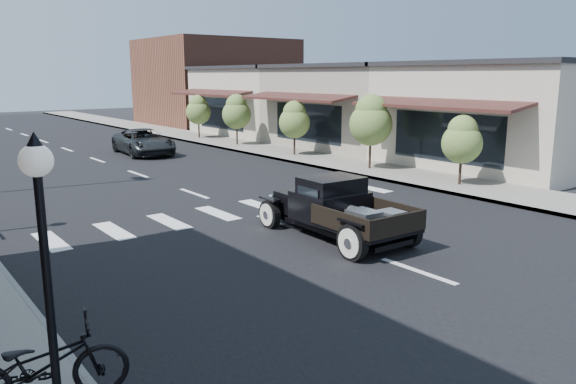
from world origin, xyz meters
TOP-DOWN VIEW (x-y plane):
  - ground at (0.00, 0.00)m, footprint 120.00×120.00m
  - road at (0.00, 15.00)m, footprint 14.00×80.00m
  - road_markings at (0.00, 10.00)m, footprint 12.00×60.00m
  - sidewalk_right at (8.50, 15.00)m, footprint 3.00×80.00m
  - storefront_near at (15.00, 4.00)m, footprint 10.00×9.00m
  - storefront_mid at (15.00, 13.00)m, footprint 10.00×9.00m
  - storefront_far at (15.00, 22.00)m, footprint 10.00×9.00m
  - far_building_right at (15.50, 32.00)m, footprint 11.00×10.00m
  - lamp_post_a at (-7.60, -4.00)m, footprint 0.36×0.36m
  - small_tree_a at (8.30, 2.01)m, footprint 1.47×1.47m
  - small_tree_b at (8.30, 6.63)m, footprint 1.83×1.83m
  - small_tree_c at (8.30, 11.93)m, footprint 1.57×1.57m
  - small_tree_d at (8.30, 17.36)m, footprint 1.67×1.67m
  - small_tree_e at (8.30, 21.95)m, footprint 1.58×1.58m
  - hotrod_pickup at (0.32, -0.06)m, footprint 2.28×4.67m
  - second_car at (2.65, 17.54)m, footprint 2.58×4.94m
  - motorcycle at (-7.66, -3.63)m, footprint 2.13×1.16m

SIDE VIEW (x-z plane):
  - ground at x=0.00m, z-range 0.00..0.00m
  - road_markings at x=0.00m, z-range -0.03..0.03m
  - road at x=0.00m, z-range 0.00..0.02m
  - sidewalk_right at x=8.50m, z-range 0.00..0.15m
  - second_car at x=2.65m, z-range 0.00..1.33m
  - motorcycle at x=-7.66m, z-range 0.15..1.21m
  - hotrod_pickup at x=0.32m, z-range 0.00..1.60m
  - small_tree_a at x=8.30m, z-range 0.15..2.60m
  - small_tree_c at x=8.30m, z-range 0.15..2.76m
  - small_tree_e at x=8.30m, z-range 0.15..2.78m
  - small_tree_d at x=8.30m, z-range 0.15..2.93m
  - small_tree_b at x=8.30m, z-range 0.15..3.20m
  - lamp_post_a at x=-7.60m, z-range 0.15..3.51m
  - storefront_near at x=15.00m, z-range 0.00..4.50m
  - storefront_mid at x=15.00m, z-range 0.00..4.50m
  - storefront_far at x=15.00m, z-range 0.00..4.50m
  - far_building_right at x=15.50m, z-range 0.00..7.00m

